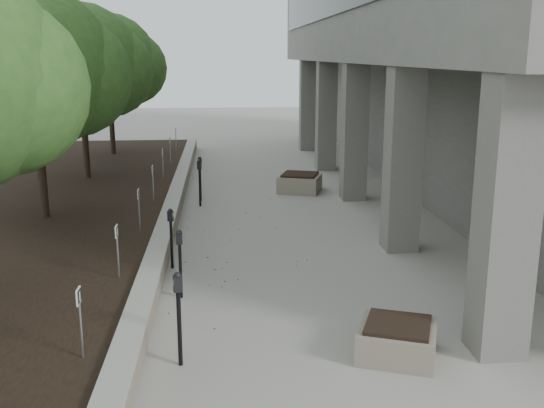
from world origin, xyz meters
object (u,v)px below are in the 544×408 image
parking_meter_1 (179,319)px  parking_meter_4 (200,183)px  crabapple_tree_3 (36,103)px  parking_meter_5 (200,179)px  crabapple_tree_5 (109,84)px  planter_front (397,339)px  parking_meter_2 (180,264)px  crabapple_tree_4 (82,91)px  planter_back (300,182)px  parking_meter_3 (171,239)px

parking_meter_1 → parking_meter_4: size_ratio=1.02×
crabapple_tree_3 → parking_meter_5: (3.65, 3.11, -2.46)m
crabapple_tree_5 → planter_front: crabapple_tree_5 is taller
parking_meter_4 → parking_meter_2: bearing=-79.5°
crabapple_tree_5 → parking_meter_1: bearing=-77.9°
parking_meter_2 → crabapple_tree_4: bearing=113.1°
crabapple_tree_4 → parking_meter_4: crabapple_tree_4 is taller
parking_meter_1 → planter_back: parking_meter_1 is taller
crabapple_tree_4 → crabapple_tree_5: size_ratio=1.00×
crabapple_tree_4 → crabapple_tree_3: bearing=-90.0°
parking_meter_1 → parking_meter_3: parking_meter_1 is taller
parking_meter_2 → parking_meter_1: bearing=-84.1°
crabapple_tree_3 → parking_meter_4: bearing=33.6°
crabapple_tree_4 → parking_meter_3: 8.91m
parking_meter_1 → planter_front: size_ratio=1.28×
planter_front → crabapple_tree_4: bearing=119.4°
parking_meter_3 → parking_meter_1: bearing=-66.0°
parking_meter_2 → parking_meter_3: parking_meter_2 is taller
parking_meter_3 → parking_meter_4: 5.36m
parking_meter_3 → parking_meter_4: parking_meter_4 is taller
crabapple_tree_4 → planter_back: bearing=-7.1°
crabapple_tree_5 → planter_front: size_ratio=5.08×
crabapple_tree_3 → crabapple_tree_5: size_ratio=1.00×
parking_meter_4 → planter_front: bearing=-60.2°
crabapple_tree_3 → parking_meter_2: crabapple_tree_3 is taller
crabapple_tree_4 → parking_meter_2: bearing=-69.7°
parking_meter_2 → parking_meter_5: bearing=91.8°
planter_back → parking_meter_1: bearing=-105.4°
parking_meter_4 → planter_back: size_ratio=1.09×
crabapple_tree_3 → parking_meter_4: crabapple_tree_3 is taller
parking_meter_5 → planter_back: bearing=16.5°
crabapple_tree_3 → parking_meter_2: size_ratio=4.33×
parking_meter_3 → planter_front: bearing=-31.1°
crabapple_tree_3 → planter_front: size_ratio=5.08×
planter_front → parking_meter_5: bearing=107.0°
crabapple_tree_5 → planter_back: crabapple_tree_5 is taller
parking_meter_2 → planter_back: (3.22, 8.68, -0.34)m
parking_meter_2 → planter_back: parking_meter_2 is taller
parking_meter_2 → planter_front: bearing=-34.8°
crabapple_tree_3 → parking_meter_5: bearing=40.5°
parking_meter_2 → planter_front: 4.09m
parking_meter_5 → planter_back: parking_meter_5 is taller
planter_front → parking_meter_1: bearing=-179.3°
parking_meter_1 → parking_meter_5: (-0.01, 10.15, -0.02)m
parking_meter_2 → parking_meter_5: (0.13, 7.63, 0.03)m
parking_meter_2 → planter_front: size_ratio=1.17×
crabapple_tree_4 → crabapple_tree_5: 5.00m
crabapple_tree_4 → crabapple_tree_5: same height
crabapple_tree_4 → planter_front: bearing=-60.6°
parking_meter_2 → parking_meter_4: 6.95m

